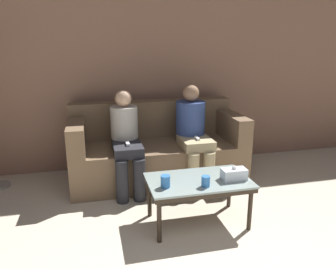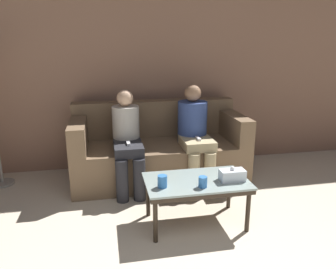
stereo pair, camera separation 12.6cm
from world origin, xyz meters
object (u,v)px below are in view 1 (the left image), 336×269
object	(u,v)px
couch	(157,151)
coffee_table	(198,184)
cup_near_left	(206,181)
tissue_box	(234,174)
cup_near_right	(165,181)
seated_person_mid_left	(193,131)
seated_person_left_end	(126,138)

from	to	relation	value
couch	coffee_table	bearing A→B (deg)	-82.44
couch	cup_near_left	bearing A→B (deg)	-82.81
couch	tissue_box	bearing A→B (deg)	-69.17
cup_near_right	seated_person_mid_left	distance (m)	1.16
cup_near_right	tissue_box	bearing A→B (deg)	1.42
coffee_table	seated_person_left_end	size ratio (longest dim) A/B	0.83
coffee_table	tissue_box	size ratio (longest dim) A/B	4.16
tissue_box	seated_person_left_end	bearing A→B (deg)	131.31
coffee_table	cup_near_right	size ratio (longest dim) A/B	8.69
cup_near_right	seated_person_mid_left	xyz separation A→B (m)	(0.56, 1.01, 0.14)
couch	coffee_table	xyz separation A→B (m)	(0.15, -1.13, 0.04)
couch	cup_near_left	size ratio (longest dim) A/B	21.44
coffee_table	seated_person_left_end	distance (m)	1.07
cup_near_left	tissue_box	size ratio (longest dim) A/B	0.43
seated_person_mid_left	cup_near_right	bearing A→B (deg)	-119.10
coffee_table	seated_person_mid_left	distance (m)	0.98
cup_near_left	tissue_box	xyz separation A→B (m)	(0.30, 0.08, 0.00)
cup_near_right	seated_person_left_end	bearing A→B (deg)	102.48
cup_near_right	seated_person_left_end	distance (m)	1.01
tissue_box	seated_person_mid_left	bearing A→B (deg)	93.95
couch	cup_near_left	world-z (taller)	couch
tissue_box	seated_person_left_end	xyz separation A→B (m)	(-0.85, 0.96, 0.11)
cup_near_left	coffee_table	bearing A→B (deg)	94.45
couch	tissue_box	xyz separation A→B (m)	(0.46, -1.20, 0.14)
cup_near_right	seated_person_mid_left	world-z (taller)	seated_person_mid_left
seated_person_left_end	cup_near_left	bearing A→B (deg)	-62.19
couch	tissue_box	distance (m)	1.30
couch	seated_person_left_end	bearing A→B (deg)	-148.39
seated_person_mid_left	coffee_table	bearing A→B (deg)	-104.50
cup_near_left	seated_person_mid_left	size ratio (longest dim) A/B	0.08
couch	coffee_table	distance (m)	1.14
couch	coffee_table	world-z (taller)	couch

